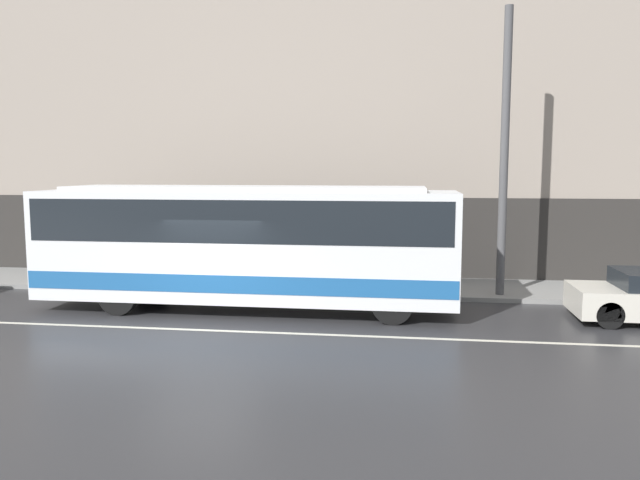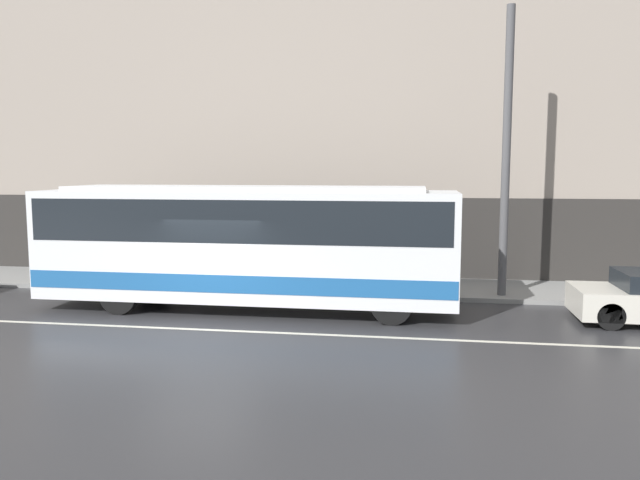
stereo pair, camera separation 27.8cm
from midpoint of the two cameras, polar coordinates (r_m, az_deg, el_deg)
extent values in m
plane|color=#2D2D30|center=(15.03, -11.43, -8.08)|extent=(60.00, 60.00, 0.00)
cube|color=gray|center=(20.25, -6.17, -3.98)|extent=(60.00, 3.20, 0.14)
cube|color=gray|center=(21.83, -5.24, 14.72)|extent=(60.00, 0.30, 13.74)
cube|color=#2D2B28|center=(21.58, -5.19, 0.26)|extent=(60.00, 0.06, 2.80)
cube|color=beige|center=(15.03, -11.43, -8.06)|extent=(54.00, 0.14, 0.01)
cube|color=white|center=(16.69, -7.28, -0.37)|extent=(11.03, 2.48, 2.83)
cube|color=#1E5999|center=(16.82, -7.24, -3.29)|extent=(10.98, 2.50, 0.45)
cube|color=black|center=(16.62, -7.31, 2.01)|extent=(10.70, 2.50, 1.07)
cube|color=orange|center=(16.04, 11.90, 3.64)|extent=(0.12, 1.86, 0.28)
cube|color=white|center=(16.58, -7.35, 4.69)|extent=(9.38, 2.11, 0.12)
cylinder|color=black|center=(15.26, 6.10, -5.83)|extent=(1.00, 0.28, 1.00)
cylinder|color=black|center=(17.38, 6.34, -4.31)|extent=(1.00, 0.28, 1.00)
cylinder|color=black|center=(17.00, -18.42, -4.85)|extent=(1.00, 0.28, 1.00)
cylinder|color=black|center=(18.92, -15.52, -3.61)|extent=(1.00, 0.28, 1.00)
cylinder|color=black|center=(16.23, 24.51, -6.28)|extent=(0.65, 0.20, 0.65)
cylinder|color=black|center=(17.75, 23.04, -5.14)|extent=(0.65, 0.20, 0.65)
cylinder|color=#4C4C4F|center=(18.48, 16.08, 7.61)|extent=(0.24, 0.24, 8.10)
camera|label=1|loc=(0.14, -90.49, -0.06)|focal=35.00mm
camera|label=2|loc=(0.14, 89.51, 0.06)|focal=35.00mm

